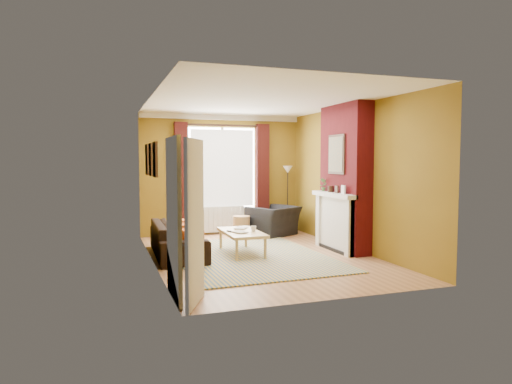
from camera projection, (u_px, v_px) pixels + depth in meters
ground at (260, 256)px, 8.29m from camera, size 5.50×5.50×0.00m
room_walls at (287, 179)px, 8.66m from camera, size 3.82×5.54×2.83m
striped_rug at (249, 256)px, 8.24m from camera, size 2.73×3.71×0.02m
sofa at (178, 239)px, 8.29m from camera, size 0.88×2.12×0.61m
armchair at (273, 221)px, 10.54m from camera, size 1.35×1.30×0.68m
coffee_table at (242, 234)px, 8.42m from camera, size 0.66×1.30×0.43m
wicker_stool at (241, 227)px, 10.27m from camera, size 0.43×0.43×0.48m
floor_lamp at (288, 180)px, 10.96m from camera, size 0.29×0.29×1.60m
book_a at (236, 233)px, 8.15m from camera, size 0.28×0.32×0.03m
book_b at (236, 228)px, 8.75m from camera, size 0.33×0.35×0.02m
mug at (253, 229)px, 8.38m from camera, size 0.14×0.14×0.10m
tv_remote at (230, 231)px, 8.35m from camera, size 0.10×0.16×0.02m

